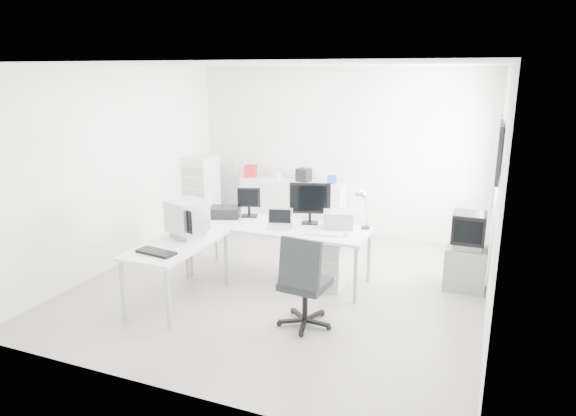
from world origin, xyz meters
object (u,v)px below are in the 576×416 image
at_px(filing_cabinet, 202,193).
at_px(laser_printer, 338,219).
at_px(office_chair, 305,279).
at_px(tv_cabinet, 465,268).
at_px(lcd_monitor_small, 249,203).
at_px(sideboard, 293,206).
at_px(inkjet_printer, 225,212).
at_px(side_desk, 178,272).
at_px(drawer_pedestal, 330,263).
at_px(laptop, 279,220).
at_px(crt_tv, 469,231).
at_px(main_desk, 279,252).
at_px(lcd_monitor_large, 310,203).
at_px(crt_monitor, 187,221).

bearing_deg(filing_cabinet, laser_printer, -25.69).
relative_size(office_chair, tv_cabinet, 1.94).
xyz_separation_m(lcd_monitor_small, sideboard, (-0.05, 1.80, -0.49)).
distance_m(inkjet_printer, tv_cabinet, 3.28).
distance_m(inkjet_printer, lcd_monitor_small, 0.36).
bearing_deg(office_chair, side_desk, -174.20).
relative_size(drawer_pedestal, laptop, 1.76).
bearing_deg(crt_tv, office_chair, -133.11).
bearing_deg(laser_printer, main_desk, 178.99).
distance_m(main_desk, sideboard, 2.14).
bearing_deg(side_desk, filing_cabinet, 115.57).
xyz_separation_m(lcd_monitor_small, laser_printer, (1.30, -0.03, -0.09)).
xyz_separation_m(office_chair, tv_cabinet, (1.57, 1.68, -0.26)).
xyz_separation_m(lcd_monitor_large, laptop, (-0.30, -0.35, -0.17)).
bearing_deg(drawer_pedestal, tv_cabinet, 18.06).
bearing_deg(lcd_monitor_small, crt_tv, -12.58).
height_order(drawer_pedestal, lcd_monitor_large, lcd_monitor_large).
bearing_deg(lcd_monitor_large, laser_printer, -21.24).
xyz_separation_m(laser_printer, sideboard, (-1.35, 1.83, -0.40)).
height_order(inkjet_printer, crt_tv, crt_tv).
bearing_deg(lcd_monitor_small, filing_cabinet, 120.29).
height_order(inkjet_printer, tv_cabinet, inkjet_printer).
distance_m(lcd_monitor_small, laser_printer, 1.30).
distance_m(crt_monitor, sideboard, 2.96).
distance_m(tv_cabinet, crt_tv, 0.50).
height_order(lcd_monitor_large, filing_cabinet, lcd_monitor_large).
xyz_separation_m(drawer_pedestal, laser_printer, (0.05, 0.17, 0.56)).
bearing_deg(laser_printer, lcd_monitor_large, 158.35).
relative_size(tv_cabinet, crt_tv, 1.11).
bearing_deg(drawer_pedestal, side_desk, -143.43).
relative_size(side_desk, laptop, 4.12).
distance_m(crt_monitor, crt_tv, 3.51).
bearing_deg(tv_cabinet, drawer_pedestal, -161.94).
relative_size(side_desk, tv_cabinet, 2.53).
bearing_deg(laser_printer, drawer_pedestal, -123.75).
bearing_deg(crt_monitor, drawer_pedestal, 49.86).
xyz_separation_m(drawer_pedestal, lcd_monitor_small, (-1.25, 0.20, 0.65)).
bearing_deg(side_desk, inkjet_printer, 90.00).
bearing_deg(crt_tv, lcd_monitor_small, -173.34).
distance_m(side_desk, inkjet_printer, 1.28).
xyz_separation_m(laser_printer, tv_cabinet, (1.60, 0.37, -0.58)).
height_order(crt_tv, sideboard, crt_tv).
relative_size(main_desk, lcd_monitor_large, 4.23).
bearing_deg(drawer_pedestal, lcd_monitor_large, 150.26).
xyz_separation_m(laser_printer, crt_monitor, (-1.60, -1.07, 0.10)).
relative_size(laser_printer, tv_cabinet, 0.68).
height_order(side_desk, lcd_monitor_large, lcd_monitor_large).
relative_size(main_desk, laptop, 7.06).
height_order(office_chair, filing_cabinet, filing_cabinet).
relative_size(lcd_monitor_small, laptop, 1.18).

